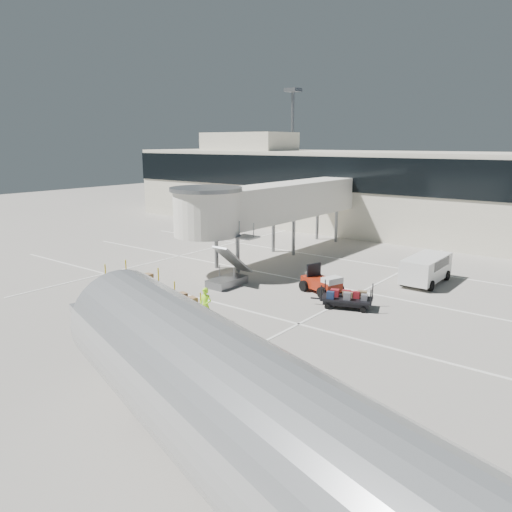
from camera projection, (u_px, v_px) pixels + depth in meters
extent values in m
plane|color=#ADA69A|center=(186.00, 310.00, 27.08)|extent=(140.00, 140.00, 0.00)
cube|color=white|center=(211.00, 301.00, 28.62)|extent=(40.00, 0.15, 0.02)
cube|color=white|center=(281.00, 276.00, 34.01)|extent=(40.00, 0.15, 0.02)
cube|color=white|center=(332.00, 258.00, 39.39)|extent=(40.00, 0.15, 0.02)
cube|color=white|center=(369.00, 288.00, 31.19)|extent=(0.15, 30.00, 0.02)
cube|color=white|center=(188.00, 254.00, 40.76)|extent=(0.15, 30.00, 0.02)
cube|color=beige|center=(403.00, 193.00, 49.28)|extent=(64.00, 12.00, 8.00)
cube|color=black|center=(379.00, 176.00, 44.18)|extent=(64.00, 0.12, 3.20)
cube|color=beige|center=(249.00, 141.00, 57.40)|extent=(10.00, 6.00, 2.00)
cylinder|color=slate|center=(292.00, 154.00, 61.15)|extent=(0.36, 0.36, 15.00)
cube|color=slate|center=(293.00, 90.00, 59.48)|extent=(1.60, 1.60, 0.40)
cube|color=white|center=(284.00, 201.00, 40.06)|extent=(3.00, 18.00, 2.80)
cylinder|color=white|center=(207.00, 213.00, 33.14)|extent=(4.40, 4.40, 3.00)
cylinder|color=slate|center=(206.00, 189.00, 32.78)|extent=(4.80, 4.80, 0.25)
cylinder|color=slate|center=(216.00, 248.00, 35.91)|extent=(0.28, 0.28, 2.90)
cylinder|color=slate|center=(238.00, 252.00, 34.71)|extent=(0.28, 0.28, 2.90)
cylinder|color=slate|center=(273.00, 235.00, 41.30)|extent=(0.28, 0.28, 2.90)
cylinder|color=slate|center=(294.00, 237.00, 40.10)|extent=(0.28, 0.28, 2.90)
cylinder|color=slate|center=(317.00, 224.00, 46.68)|extent=(0.28, 0.28, 2.90)
cylinder|color=slate|center=(336.00, 226.00, 45.48)|extent=(0.28, 0.28, 2.90)
cube|color=slate|center=(227.00, 282.00, 31.71)|extent=(1.40, 2.60, 0.50)
cube|color=slate|center=(233.00, 259.00, 31.87)|extent=(1.20, 2.60, 2.06)
cube|color=slate|center=(246.00, 237.00, 32.67)|extent=(1.40, 1.20, 0.12)
cube|color=maroon|center=(321.00, 283.00, 30.15)|extent=(2.75, 1.92, 0.63)
cube|color=silver|center=(332.00, 280.00, 29.30)|extent=(1.05, 1.32, 0.37)
cube|color=black|center=(314.00, 271.00, 30.61)|extent=(0.44, 1.03, 0.94)
cylinder|color=black|center=(304.00, 286.00, 30.51)|extent=(0.72, 0.46, 0.67)
cylinder|color=black|center=(321.00, 282.00, 31.25)|extent=(0.72, 0.46, 0.67)
cylinder|color=black|center=(322.00, 293.00, 29.16)|extent=(0.72, 0.46, 0.67)
cylinder|color=black|center=(339.00, 289.00, 29.90)|extent=(0.72, 0.46, 0.67)
cube|color=black|center=(347.00, 299.00, 27.43)|extent=(3.06, 2.25, 0.11)
cube|color=black|center=(347.00, 302.00, 27.46)|extent=(2.73, 1.96, 0.23)
cube|color=black|center=(316.00, 298.00, 27.96)|extent=(0.63, 0.29, 0.07)
cylinder|color=black|center=(327.00, 307.00, 27.21)|extent=(0.34, 0.23, 0.31)
cylinder|color=black|center=(331.00, 300.00, 28.36)|extent=(0.34, 0.23, 0.31)
cylinder|color=black|center=(363.00, 310.00, 26.65)|extent=(0.34, 0.23, 0.31)
cylinder|color=black|center=(365.00, 303.00, 27.80)|extent=(0.34, 0.23, 0.31)
cylinder|color=black|center=(321.00, 293.00, 27.15)|extent=(0.06, 0.06, 0.83)
cylinder|color=black|center=(325.00, 287.00, 28.30)|extent=(0.06, 0.06, 0.83)
cylinder|color=black|center=(371.00, 297.00, 26.37)|extent=(0.06, 0.06, 0.83)
cylinder|color=black|center=(373.00, 291.00, 27.52)|extent=(0.06, 0.06, 0.83)
cube|color=#152343|center=(332.00, 294.00, 27.68)|extent=(0.44, 0.40, 0.29)
cube|color=maroon|center=(340.00, 293.00, 27.74)|extent=(0.55, 0.42, 0.32)
cube|color=#152343|center=(337.00, 292.00, 27.98)|extent=(0.48, 0.45, 0.31)
cube|color=#7B6243|center=(353.00, 293.00, 27.61)|extent=(0.56, 0.50, 0.36)
cube|color=#152343|center=(354.00, 293.00, 27.58)|extent=(0.46, 0.41, 0.40)
cube|color=#7B6243|center=(348.00, 295.00, 27.37)|extent=(0.58, 0.51, 0.34)
cube|color=#57565C|center=(365.00, 296.00, 27.12)|extent=(0.43, 0.39, 0.36)
cube|color=#57565C|center=(358.00, 297.00, 27.12)|extent=(0.49, 0.44, 0.26)
cube|color=#7B6243|center=(336.00, 295.00, 27.35)|extent=(0.55, 0.42, 0.30)
cube|color=#57565C|center=(342.00, 297.00, 27.08)|extent=(0.54, 0.47, 0.34)
cube|color=maroon|center=(333.00, 296.00, 27.29)|extent=(0.50, 0.38, 0.30)
cube|color=black|center=(177.00, 304.00, 26.47)|extent=(3.09, 2.06, 0.11)
cube|color=black|center=(177.00, 307.00, 26.51)|extent=(2.77, 1.78, 0.24)
cube|color=black|center=(161.00, 299.00, 27.85)|extent=(0.66, 0.23, 0.08)
cylinder|color=black|center=(158.00, 308.00, 26.93)|extent=(0.34, 0.21, 0.32)
cylinder|color=black|center=(178.00, 304.00, 27.70)|extent=(0.34, 0.21, 0.32)
cylinder|color=black|center=(176.00, 318.00, 25.41)|extent=(0.34, 0.21, 0.32)
cylinder|color=black|center=(197.00, 313.00, 26.18)|extent=(0.34, 0.21, 0.32)
cylinder|color=yellow|center=(154.00, 293.00, 27.04)|extent=(0.07, 0.07, 0.85)
cylinder|color=yellow|center=(175.00, 289.00, 27.81)|extent=(0.07, 0.07, 0.85)
cylinder|color=yellow|center=(179.00, 305.00, 24.95)|extent=(0.07, 0.07, 0.85)
cylinder|color=yellow|center=(201.00, 301.00, 25.72)|extent=(0.07, 0.07, 0.85)
cube|color=#957248|center=(177.00, 297.00, 26.83)|extent=(0.47, 0.44, 0.43)
cube|color=#957248|center=(179.00, 303.00, 25.89)|extent=(0.61, 0.51, 0.39)
cube|color=#957248|center=(181.00, 303.00, 25.83)|extent=(0.67, 0.63, 0.42)
cube|color=#957248|center=(185.00, 299.00, 26.27)|extent=(0.50, 0.49, 0.51)
cube|color=#957248|center=(183.00, 301.00, 26.32)|extent=(0.63, 0.48, 0.33)
cube|color=black|center=(132.00, 282.00, 30.28)|extent=(3.41, 1.80, 0.13)
cube|color=black|center=(132.00, 285.00, 30.33)|extent=(3.06, 1.53, 0.28)
cube|color=black|center=(112.00, 279.00, 31.61)|extent=(0.78, 0.12, 0.09)
cylinder|color=black|center=(111.00, 288.00, 30.55)|extent=(0.38, 0.17, 0.38)
cylinder|color=black|center=(131.00, 283.00, 31.67)|extent=(0.38, 0.17, 0.38)
cylinder|color=black|center=(134.00, 295.00, 29.08)|extent=(0.38, 0.17, 0.38)
cylinder|color=black|center=(154.00, 290.00, 30.21)|extent=(0.38, 0.17, 0.38)
cylinder|color=yellow|center=(105.00, 272.00, 30.61)|extent=(0.08, 0.08, 1.00)
cylinder|color=yellow|center=(126.00, 268.00, 31.74)|extent=(0.08, 0.08, 1.00)
cylinder|color=yellow|center=(138.00, 281.00, 28.60)|extent=(0.08, 0.08, 1.00)
cylinder|color=yellow|center=(158.00, 276.00, 29.73)|extent=(0.08, 0.08, 1.00)
cube|color=#957248|center=(127.00, 272.00, 31.33)|extent=(0.63, 0.58, 0.54)
cube|color=#957248|center=(133.00, 275.00, 30.54)|extent=(0.49, 0.45, 0.61)
cube|color=#957248|center=(123.00, 276.00, 30.36)|extent=(0.53, 0.63, 0.60)
cube|color=#957248|center=(144.00, 277.00, 30.02)|extent=(0.54, 0.45, 0.57)
cube|color=#957248|center=(133.00, 278.00, 29.85)|extent=(0.63, 0.44, 0.60)
imported|color=#9CF119|center=(206.00, 305.00, 25.06)|extent=(0.75, 0.58, 1.82)
cube|color=silver|center=(426.00, 268.00, 32.16)|extent=(1.87, 4.60, 1.48)
cube|color=silver|center=(436.00, 266.00, 33.80)|extent=(1.77, 0.53, 0.86)
cube|color=black|center=(427.00, 262.00, 32.22)|extent=(1.89, 2.87, 0.59)
cylinder|color=black|center=(402.00, 281.00, 31.67)|extent=(0.23, 0.65, 0.65)
cylinder|color=black|center=(431.00, 286.00, 30.58)|extent=(0.23, 0.65, 0.65)
cylinder|color=black|center=(420.00, 271.00, 34.03)|extent=(0.23, 0.65, 0.65)
cylinder|color=black|center=(447.00, 275.00, 32.94)|extent=(0.23, 0.65, 0.65)
cube|color=maroon|center=(218.00, 219.00, 54.64)|extent=(4.11, 2.73, 1.50)
cube|color=black|center=(232.00, 211.00, 53.89)|extent=(1.35, 1.63, 0.53)
cylinder|color=black|center=(203.00, 223.00, 54.55)|extent=(0.65, 0.43, 0.60)
cylinder|color=black|center=(209.00, 221.00, 55.84)|extent=(0.65, 0.43, 0.60)
cylinder|color=black|center=(227.00, 224.00, 53.65)|extent=(0.65, 0.43, 0.60)
cylinder|color=black|center=(232.00, 222.00, 54.94)|extent=(0.65, 0.43, 0.60)
cylinder|color=silver|center=(224.00, 401.00, 12.24)|extent=(14.86, 7.81, 3.61)
cube|color=silver|center=(146.00, 338.00, 16.23)|extent=(9.37, 5.14, 0.32)
cylinder|color=silver|center=(133.00, 360.00, 17.61)|extent=(3.21, 2.80, 2.08)
cube|color=silver|center=(131.00, 339.00, 17.43)|extent=(0.76, 0.43, 0.99)
cylinder|color=slate|center=(166.00, 417.00, 15.64)|extent=(0.27, 0.27, 0.99)
cylinder|color=black|center=(166.00, 424.00, 15.69)|extent=(0.86, 0.52, 0.81)
cylinder|color=slate|center=(245.00, 500.00, 12.01)|extent=(0.27, 0.27, 0.99)
cylinder|color=black|center=(245.00, 508.00, 12.06)|extent=(0.86, 0.52, 0.81)
cylinder|color=slate|center=(146.00, 404.00, 15.97)|extent=(0.25, 0.25, 1.44)
cylinder|color=black|center=(147.00, 417.00, 16.07)|extent=(0.86, 0.52, 0.81)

